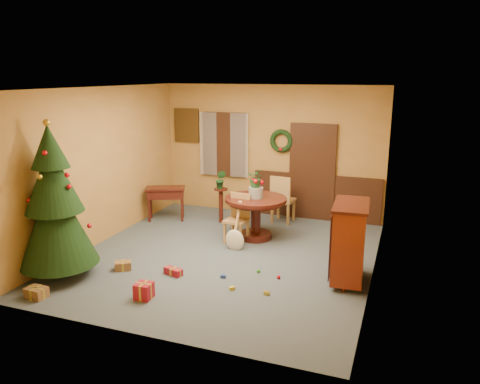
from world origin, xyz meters
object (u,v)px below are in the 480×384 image
at_px(dining_table, 256,210).
at_px(sideboard, 349,240).
at_px(christmas_tree, 55,205).
at_px(writing_desk, 166,195).
at_px(chair_near, 238,216).

distance_m(dining_table, sideboard, 2.38).
distance_m(christmas_tree, sideboard, 4.54).
xyz_separation_m(dining_table, writing_desk, (-2.21, 0.45, -0.02)).
relative_size(writing_desk, sideboard, 0.74).
xyz_separation_m(christmas_tree, sideboard, (4.30, 1.36, -0.51)).
distance_m(dining_table, christmas_tree, 3.66).
relative_size(chair_near, writing_desk, 1.01).
bearing_deg(writing_desk, dining_table, -11.54).
distance_m(dining_table, writing_desk, 2.26).
relative_size(dining_table, chair_near, 1.28).
height_order(dining_table, writing_desk, dining_table).
height_order(chair_near, writing_desk, chair_near).
xyz_separation_m(chair_near, sideboard, (2.21, -1.09, 0.17)).
bearing_deg(chair_near, dining_table, 47.34).
bearing_deg(christmas_tree, writing_desk, 87.48).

